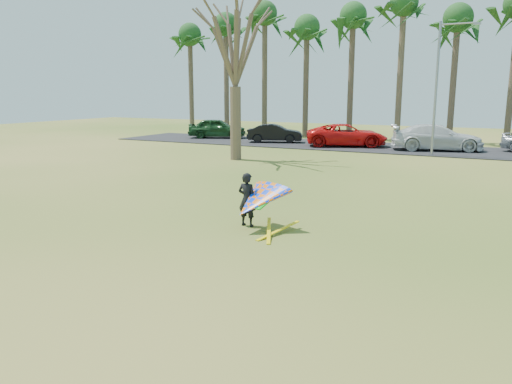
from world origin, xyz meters
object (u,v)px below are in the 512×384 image
at_px(car_2, 347,135).
at_px(kite_flyer, 256,201).
at_px(bare_tree_left, 235,37).
at_px(car_1, 275,133).
at_px(car_3, 437,137).
at_px(streetlight, 439,82).
at_px(car_0, 217,128).

height_order(car_2, kite_flyer, kite_flyer).
xyz_separation_m(bare_tree_left, car_1, (-2.05, 9.79, -6.16)).
bearing_deg(car_3, car_2, 76.05).
relative_size(streetlight, kite_flyer, 3.35).
relative_size(streetlight, car_2, 1.39).
xyz_separation_m(car_3, kite_flyer, (-1.88, -22.81, -0.07)).
bearing_deg(streetlight, kite_flyer, -96.15).
relative_size(bare_tree_left, car_2, 1.69).
relative_size(car_3, kite_flyer, 2.47).
bearing_deg(streetlight, car_0, 167.66).
bearing_deg(car_2, streetlight, -132.89).
xyz_separation_m(streetlight, car_0, (-18.16, 3.97, -3.58)).
height_order(bare_tree_left, car_1, bare_tree_left).
bearing_deg(car_0, kite_flyer, -168.68).
xyz_separation_m(bare_tree_left, streetlight, (10.16, 7.00, -2.45)).
xyz_separation_m(bare_tree_left, kite_flyer, (8.00, -13.00, -6.07)).
xyz_separation_m(bare_tree_left, car_3, (9.89, 9.80, -6.00)).
bearing_deg(streetlight, car_1, 167.14).
relative_size(car_0, kite_flyer, 2.02).
relative_size(streetlight, car_3, 1.36).
bearing_deg(bare_tree_left, car_1, 101.81).
height_order(bare_tree_left, streetlight, bare_tree_left).
bearing_deg(bare_tree_left, streetlight, 34.57).
bearing_deg(car_3, car_0, 69.88).
distance_m(car_0, car_2, 11.85).
bearing_deg(car_1, car_3, -110.10).
bearing_deg(bare_tree_left, car_0, 126.10).
relative_size(streetlight, car_1, 1.89).
xyz_separation_m(car_2, kite_flyer, (4.24, -22.55, -0.02)).
height_order(bare_tree_left, kite_flyer, bare_tree_left).
xyz_separation_m(car_0, kite_flyer, (16.00, -23.98, -0.04)).
bearing_deg(car_1, streetlight, -123.04).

